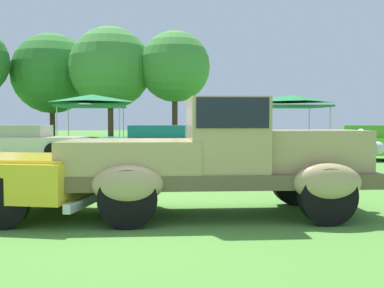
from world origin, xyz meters
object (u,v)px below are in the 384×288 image
canopy_tent_left_field (92,100)px  show_car_teal (163,143)px  show_car_cream (25,142)px  show_car_lime (376,143)px  feature_pickup_truck (220,156)px  canopy_tent_center_field (291,100)px

canopy_tent_left_field → show_car_teal: bearing=-66.6°
show_car_cream → show_car_lime: 12.42m
show_car_lime → show_car_teal: bearing=177.3°
show_car_teal → show_car_cream: bearing=167.8°
feature_pickup_truck → canopy_tent_center_field: canopy_tent_center_field is taller
canopy_tent_left_field → canopy_tent_center_field: bearing=-3.4°
canopy_tent_center_field → show_car_lime: bearing=-84.6°
show_car_lime → feature_pickup_truck: bearing=-127.7°
show_car_cream → canopy_tent_center_field: size_ratio=1.28×
feature_pickup_truck → show_car_teal: size_ratio=0.98×
feature_pickup_truck → canopy_tent_center_field: size_ratio=1.34×
show_car_teal → canopy_tent_left_field: bearing=113.4°
show_car_teal → canopy_tent_center_field: size_ratio=1.36×
feature_pickup_truck → show_car_lime: (6.81, 8.83, -0.27)m
show_car_teal → feature_pickup_truck: bearing=-86.1°
show_car_cream → canopy_tent_center_field: 13.32m
show_car_lime → canopy_tent_center_field: canopy_tent_center_field is taller
show_car_teal → show_car_lime: (7.43, -0.35, 0.00)m
feature_pickup_truck → canopy_tent_left_field: bearing=103.3°
feature_pickup_truck → show_car_cream: bearing=118.4°
canopy_tent_center_field → canopy_tent_left_field: bearing=176.6°
show_car_cream → canopy_tent_left_field: (1.48, 6.85, 1.82)m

